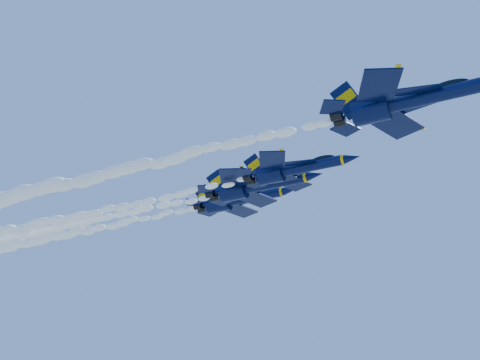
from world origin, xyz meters
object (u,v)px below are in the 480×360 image
at_px(jet_second, 293,169).
at_px(jet_third, 256,186).
at_px(jet_fourth, 238,199).
at_px(jet_lead, 405,102).

height_order(jet_second, jet_third, jet_third).
distance_m(jet_third, jet_fourth, 15.74).
relative_size(jet_lead, jet_second, 1.16).
xyz_separation_m(jet_lead, jet_fourth, (-33.25, 27.26, 5.33)).
xyz_separation_m(jet_third, jet_fourth, (-8.67, 12.36, 4.45)).
distance_m(jet_second, jet_fourth, 23.05).
xyz_separation_m(jet_second, jet_third, (-7.19, 3.65, 0.43)).
relative_size(jet_second, jet_fourth, 0.87).
height_order(jet_lead, jet_third, jet_third).
relative_size(jet_second, jet_third, 0.91).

